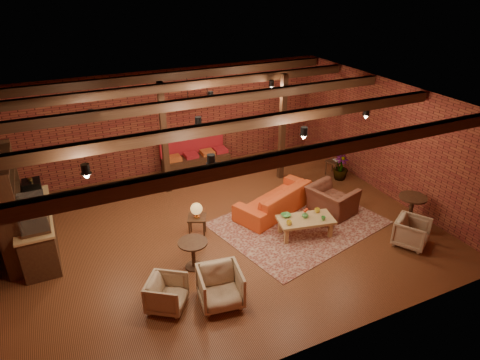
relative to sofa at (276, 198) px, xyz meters
name	(u,v)px	position (x,y,z in m)	size (l,w,h in m)	color
floor	(222,230)	(-1.69, -0.30, -0.36)	(10.00, 10.00, 0.00)	#3C200F
ceiling	(220,105)	(-1.69, -0.30, 2.84)	(10.00, 8.00, 0.02)	black
wall_back	(171,121)	(-1.69, 3.70, 1.24)	(10.00, 0.02, 3.20)	maroon
wall_front	(320,273)	(-1.69, -4.30, 1.24)	(10.00, 0.02, 3.20)	maroon
wall_right	(388,139)	(3.31, -0.30, 1.24)	(0.02, 8.00, 3.20)	maroon
ceiling_beams	(220,111)	(-1.69, -0.30, 2.72)	(9.80, 6.40, 0.22)	black
ceiling_pipe	(195,102)	(-1.69, 1.30, 2.49)	(0.12, 0.12, 9.60)	black
post_left	(164,139)	(-2.29, 2.30, 1.24)	(0.16, 0.16, 3.20)	black
post_right	(282,128)	(1.11, 1.70, 1.24)	(0.16, 0.16, 3.20)	black
service_counter	(35,221)	(-5.79, 0.70, 0.44)	(0.80, 2.50, 1.60)	black
plant_counter	(35,200)	(-5.69, 0.90, 0.86)	(0.35, 0.39, 0.30)	#337F33
shelving_hutch	(11,207)	(-6.19, 0.80, 0.84)	(0.52, 2.00, 2.40)	black
banquette	(196,156)	(-1.09, 3.25, 0.14)	(2.10, 0.70, 1.00)	maroon
service_sign	(198,103)	(-1.09, 2.80, 1.99)	(0.86, 0.06, 0.30)	red
ceiling_spotlights	(220,121)	(-1.69, -0.30, 2.50)	(6.40, 4.40, 0.28)	black
rug	(298,223)	(0.21, -0.82, -0.35)	(3.88, 2.97, 0.01)	maroon
sofa	(276,198)	(0.00, 0.00, 0.00)	(2.44, 0.95, 0.71)	#CC461C
coffee_table	(305,220)	(0.05, -1.32, 0.05)	(1.45, 0.93, 0.71)	#A0814B
side_table_lamp	(197,211)	(-2.32, -0.26, 0.33)	(0.57, 0.57, 0.90)	black
round_table_left	(193,250)	(-2.81, -1.37, 0.09)	(0.64, 0.64, 0.66)	black
armchair_a	(167,292)	(-3.67, -2.30, 0.00)	(0.69, 0.65, 0.71)	beige
armchair_b	(220,285)	(-2.70, -2.62, 0.06)	(0.81, 0.76, 0.83)	beige
armchair_right	(332,196)	(1.27, -0.72, 0.14)	(1.14, 0.74, 0.99)	brown
side_table_book	(334,162)	(2.71, 1.14, 0.08)	(0.53, 0.53, 0.49)	black
round_table_right	(411,206)	(2.71, -2.03, 0.17)	(0.68, 0.68, 0.79)	black
armchair_far	(412,231)	(2.09, -2.72, 0.01)	(0.72, 0.67, 0.74)	beige
plant_tall	(344,142)	(2.71, 0.81, 0.85)	(1.35, 1.35, 2.41)	#4C7F4C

